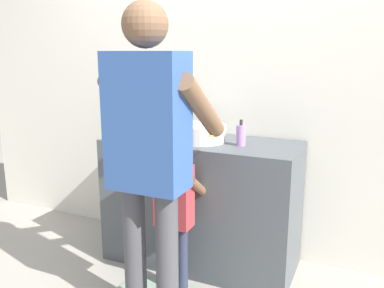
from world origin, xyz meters
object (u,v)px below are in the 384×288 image
child_toddler (175,205)px  adult_parent (150,142)px  toothbrush_cup (150,128)px  soap_bottle (241,135)px

child_toddler → adult_parent: adult_parent is taller
toothbrush_cup → soap_bottle: size_ratio=1.25×
soap_bottle → adult_parent: size_ratio=0.10×
soap_bottle → adult_parent: (-0.26, -0.68, 0.07)m
child_toddler → adult_parent: (0.02, -0.31, 0.44)m
toothbrush_cup → soap_bottle: (0.67, -0.04, 0.01)m
child_toddler → toothbrush_cup: bearing=133.9°
toothbrush_cup → adult_parent: adult_parent is taller
soap_bottle → adult_parent: adult_parent is taller
adult_parent → soap_bottle: bearing=69.0°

